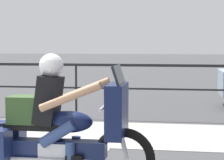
{
  "coord_description": "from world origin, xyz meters",
  "views": [
    {
      "loc": [
        2.39,
        -4.75,
        1.75
      ],
      "look_at": [
        1.34,
        1.93,
        1.16
      ],
      "focal_mm": 70.0,
      "sensor_mm": 36.0,
      "label": 1
    }
  ],
  "objects": [
    {
      "name": "motorcycle",
      "position": [
        0.86,
        0.24,
        0.71
      ],
      "size": [
        2.49,
        0.76,
        1.62
      ],
      "rotation": [
        0.0,
        0.0,
        -0.05
      ],
      "color": "black",
      "rests_on": "ground"
    },
    {
      "name": "sidewalk_band",
      "position": [
        0.0,
        3.4,
        0.01
      ],
      "size": [
        44.0,
        2.4,
        0.01
      ],
      "primitive_type": "cube",
      "color": "#A8A59E",
      "rests_on": "ground"
    },
    {
      "name": "fence_railing",
      "position": [
        0.0,
        5.1,
        0.99
      ],
      "size": [
        36.0,
        0.05,
        1.26
      ],
      "color": "black",
      "rests_on": "ground"
    }
  ]
}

